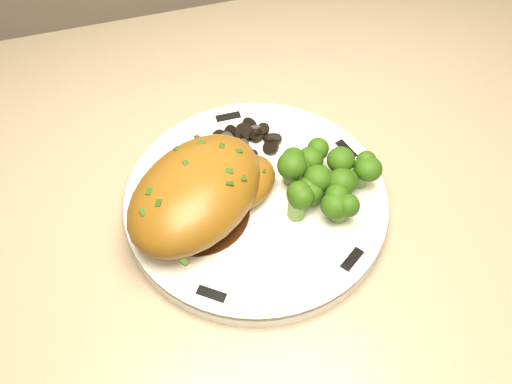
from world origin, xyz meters
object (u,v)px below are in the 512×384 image
object	(u,v)px
chicken_breast	(201,192)
counter	(370,333)
broccoli_florets	(326,179)
plate	(256,203)

from	to	relation	value
chicken_breast	counter	bearing A→B (deg)	-35.78
counter	broccoli_florets	distance (m)	0.50
plate	broccoli_florets	xyz separation A→B (m)	(0.07, -0.01, 0.03)
counter	chicken_breast	xyz separation A→B (m)	(-0.25, -0.02, 0.49)
plate	broccoli_florets	world-z (taller)	broccoli_florets
counter	plate	bearing A→B (deg)	-175.01
plate	chicken_breast	world-z (taller)	chicken_breast
counter	chicken_breast	world-z (taller)	counter
plate	counter	bearing A→B (deg)	4.99
counter	plate	size ratio (longest dim) A/B	8.15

